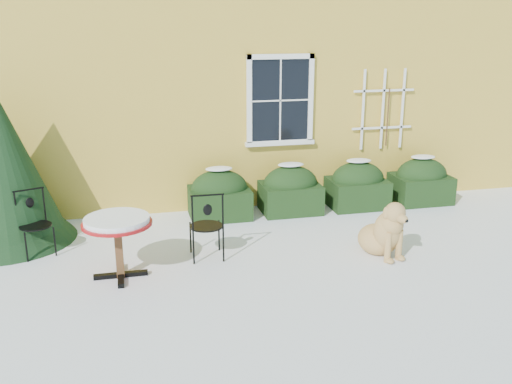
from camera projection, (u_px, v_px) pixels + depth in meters
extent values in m
plane|color=white|center=(272.00, 275.00, 7.84)|extent=(80.00, 80.00, 0.00)
cube|color=yellow|center=(199.00, 35.00, 13.48)|extent=(12.00, 8.00, 6.00)
cube|color=black|center=(280.00, 100.00, 10.22)|extent=(1.05, 0.03, 1.45)
cube|color=white|center=(281.00, 56.00, 9.98)|extent=(1.23, 0.06, 0.09)
cube|color=white|center=(280.00, 143.00, 10.43)|extent=(1.23, 0.06, 0.09)
cube|color=white|center=(249.00, 101.00, 10.08)|extent=(0.09, 0.06, 1.63)
cube|color=white|center=(310.00, 99.00, 10.33)|extent=(0.09, 0.06, 1.63)
cube|color=white|center=(280.00, 101.00, 10.20)|extent=(0.02, 0.02, 1.45)
cube|color=white|center=(280.00, 101.00, 10.20)|extent=(1.05, 0.02, 0.02)
cube|color=white|center=(280.00, 143.00, 10.43)|extent=(1.29, 0.14, 0.07)
cube|color=white|center=(363.00, 110.00, 10.61)|extent=(0.04, 0.03, 1.50)
cube|color=white|center=(383.00, 109.00, 10.70)|extent=(0.04, 0.03, 1.50)
cube|color=white|center=(402.00, 109.00, 10.78)|extent=(0.04, 0.03, 1.50)
cube|color=white|center=(382.00, 128.00, 10.80)|extent=(1.20, 0.03, 0.04)
cube|color=white|center=(384.00, 90.00, 10.59)|extent=(1.20, 0.03, 0.04)
cylinder|color=#472D19|center=(388.00, 117.00, 10.74)|extent=(0.02, 0.02, 1.10)
cube|color=black|center=(220.00, 203.00, 10.07)|extent=(1.05, 0.80, 0.52)
ellipsoid|color=black|center=(219.00, 189.00, 10.00)|extent=(1.00, 0.72, 0.67)
ellipsoid|color=white|center=(219.00, 169.00, 9.89)|extent=(0.47, 0.32, 0.06)
cube|color=black|center=(290.00, 198.00, 10.36)|extent=(1.05, 0.80, 0.52)
ellipsoid|color=black|center=(290.00, 184.00, 10.28)|extent=(1.00, 0.72, 0.67)
ellipsoid|color=white|center=(291.00, 165.00, 10.17)|extent=(0.47, 0.32, 0.06)
cube|color=black|center=(357.00, 193.00, 10.64)|extent=(1.05, 0.80, 0.52)
ellipsoid|color=black|center=(358.00, 180.00, 10.56)|extent=(1.00, 0.72, 0.67)
ellipsoid|color=white|center=(359.00, 161.00, 10.46)|extent=(0.47, 0.32, 0.06)
cube|color=black|center=(420.00, 188.00, 10.92)|extent=(1.05, 0.80, 0.52)
ellipsoid|color=black|center=(422.00, 175.00, 10.84)|extent=(1.00, 0.72, 0.67)
ellipsoid|color=white|center=(423.00, 157.00, 10.74)|extent=(0.47, 0.32, 0.06)
cone|color=black|center=(4.00, 204.00, 8.90)|extent=(2.11, 2.11, 1.22)
cube|color=black|center=(121.00, 275.00, 7.78)|extent=(0.72, 0.08, 0.06)
cube|color=black|center=(121.00, 275.00, 7.78)|extent=(0.08, 0.72, 0.06)
cube|color=brown|center=(119.00, 251.00, 7.67)|extent=(0.10, 0.10, 0.78)
cylinder|color=#9D0D10|center=(117.00, 224.00, 7.56)|extent=(0.93, 0.93, 0.04)
cylinder|color=white|center=(117.00, 220.00, 7.54)|extent=(0.87, 0.87, 0.07)
cylinder|color=black|center=(219.00, 235.00, 8.61)|extent=(0.03, 0.03, 0.48)
cylinder|color=black|center=(191.00, 237.00, 8.53)|extent=(0.03, 0.03, 0.48)
cylinder|color=black|center=(223.00, 246.00, 8.21)|extent=(0.03, 0.03, 0.48)
cylinder|color=black|center=(194.00, 248.00, 8.13)|extent=(0.03, 0.03, 0.48)
cylinder|color=black|center=(206.00, 226.00, 8.30)|extent=(0.50, 0.50, 0.02)
cylinder|color=black|center=(223.00, 212.00, 8.06)|extent=(0.03, 0.03, 0.54)
cylinder|color=black|center=(192.00, 214.00, 7.98)|extent=(0.03, 0.03, 0.54)
cylinder|color=black|center=(207.00, 195.00, 7.94)|extent=(0.47, 0.03, 0.03)
ellipsoid|color=black|center=(208.00, 210.00, 8.00)|extent=(0.13, 0.03, 0.17)
cylinder|color=black|center=(26.00, 247.00, 8.20)|extent=(0.02, 0.02, 0.45)
cylinder|color=black|center=(55.00, 241.00, 8.42)|extent=(0.02, 0.02, 0.45)
cylinder|color=black|center=(20.00, 239.00, 8.52)|extent=(0.02, 0.02, 0.45)
cylinder|color=black|center=(48.00, 233.00, 8.74)|extent=(0.02, 0.02, 0.45)
cylinder|color=black|center=(36.00, 226.00, 8.40)|extent=(0.46, 0.46, 0.02)
cylinder|color=black|center=(16.00, 208.00, 8.38)|extent=(0.02, 0.02, 0.51)
cylinder|color=black|center=(44.00, 204.00, 8.60)|extent=(0.02, 0.02, 0.51)
cylinder|color=black|center=(28.00, 190.00, 8.42)|extent=(0.42, 0.18, 0.02)
ellipsoid|color=black|center=(30.00, 203.00, 8.47)|extent=(0.12, 0.07, 0.16)
ellipsoid|color=tan|center=(377.00, 239.00, 8.55)|extent=(0.71, 0.75, 0.46)
ellipsoid|color=tan|center=(388.00, 231.00, 8.31)|extent=(0.52, 0.49, 0.58)
sphere|color=tan|center=(391.00, 224.00, 8.22)|extent=(0.36, 0.36, 0.36)
cylinder|color=tan|center=(388.00, 247.00, 8.19)|extent=(0.09, 0.09, 0.46)
cylinder|color=tan|center=(399.00, 245.00, 8.29)|extent=(0.09, 0.09, 0.46)
ellipsoid|color=tan|center=(389.00, 261.00, 8.20)|extent=(0.13, 0.16, 0.08)
ellipsoid|color=tan|center=(401.00, 258.00, 8.30)|extent=(0.13, 0.16, 0.08)
cylinder|color=tan|center=(392.00, 220.00, 8.19)|extent=(0.27, 0.31, 0.25)
sphere|color=tan|center=(395.00, 213.00, 8.11)|extent=(0.30, 0.30, 0.30)
ellipsoid|color=tan|center=(401.00, 218.00, 8.01)|extent=(0.20, 0.26, 0.13)
sphere|color=black|center=(406.00, 221.00, 7.92)|extent=(0.05, 0.05, 0.05)
ellipsoid|color=tan|center=(386.00, 213.00, 8.09)|extent=(0.10, 0.12, 0.19)
ellipsoid|color=tan|center=(400.00, 211.00, 8.21)|extent=(0.10, 0.12, 0.19)
cylinder|color=tan|center=(377.00, 241.00, 8.87)|extent=(0.32, 0.32, 0.08)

